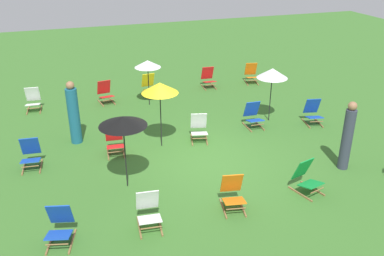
% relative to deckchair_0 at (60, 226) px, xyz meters
% --- Properties ---
extents(ground_plane, '(40.00, 40.00, 0.00)m').
position_rel_deckchair_0_xyz_m(ground_plane, '(3.92, 2.16, -0.37)').
color(ground_plane, '#386B28').
extents(deckchair_0, '(0.65, 0.86, 0.83)m').
position_rel_deckchair_0_xyz_m(deckchair_0, '(0.00, 0.00, 0.00)').
color(deckchair_0, olive).
rests_on(deckchair_0, ground).
extents(deckchair_1, '(0.54, 0.80, 0.83)m').
position_rel_deckchair_0_xyz_m(deckchair_1, '(-0.57, 7.64, 0.00)').
color(deckchair_1, olive).
rests_on(deckchair_1, ground).
extents(deckchair_2, '(0.61, 0.84, 0.83)m').
position_rel_deckchair_0_xyz_m(deckchair_2, '(3.76, -0.02, 0.00)').
color(deckchair_2, olive).
rests_on(deckchair_2, ground).
extents(deckchair_4, '(0.59, 0.82, 0.83)m').
position_rel_deckchair_0_xyz_m(deckchair_4, '(1.96, 7.60, 0.00)').
color(deckchair_4, olive).
rests_on(deckchair_4, ground).
extents(deckchair_5, '(0.65, 0.86, 0.83)m').
position_rel_deckchair_0_xyz_m(deckchair_5, '(4.21, 3.55, 0.00)').
color(deckchair_5, olive).
rests_on(deckchair_5, ground).
extents(deckchair_6, '(0.55, 0.80, 0.83)m').
position_rel_deckchair_0_xyz_m(deckchair_6, '(-0.59, 3.39, 0.00)').
color(deckchair_6, olive).
rests_on(deckchair_6, ground).
extents(deckchair_7, '(0.53, 0.79, 0.83)m').
position_rel_deckchair_0_xyz_m(deckchair_7, '(6.18, 8.04, 0.00)').
color(deckchair_7, olive).
rests_on(deckchair_7, ground).
extents(deckchair_8, '(0.54, 0.80, 0.83)m').
position_rel_deckchair_0_xyz_m(deckchair_8, '(1.66, 3.49, 0.00)').
color(deckchair_8, olive).
rests_on(deckchair_8, ground).
extents(deckchair_9, '(0.55, 0.80, 0.83)m').
position_rel_deckchair_0_xyz_m(deckchair_9, '(1.81, -0.07, 0.00)').
color(deckchair_9, olive).
rests_on(deckchair_9, ground).
extents(deckchair_10, '(0.55, 0.80, 0.83)m').
position_rel_deckchair_0_xyz_m(deckchair_10, '(3.69, 7.90, 0.00)').
color(deckchair_10, olive).
rests_on(deckchair_10, ground).
extents(deckchair_11, '(0.63, 0.84, 0.83)m').
position_rel_deckchair_0_xyz_m(deckchair_11, '(8.10, 8.00, 0.00)').
color(deckchair_11, olive).
rests_on(deckchair_11, ground).
extents(deckchair_12, '(0.66, 0.86, 0.83)m').
position_rel_deckchair_0_xyz_m(deckchair_12, '(5.71, 0.04, 0.00)').
color(deckchair_12, olive).
rests_on(deckchair_12, ground).
extents(deckchair_13, '(0.63, 0.84, 0.83)m').
position_rel_deckchair_0_xyz_m(deckchair_13, '(8.16, 3.52, 0.00)').
color(deckchair_13, olive).
rests_on(deckchair_13, ground).
extents(deckchair_14, '(0.50, 0.78, 0.83)m').
position_rel_deckchair_0_xyz_m(deckchair_14, '(6.19, 3.91, 0.00)').
color(deckchair_14, olive).
rests_on(deckchair_14, ground).
extents(umbrella_0, '(0.99, 0.99, 1.80)m').
position_rel_deckchair_0_xyz_m(umbrella_0, '(6.91, 4.18, 1.27)').
color(umbrella_0, black).
rests_on(umbrella_0, ground).
extents(umbrella_1, '(0.93, 0.93, 1.67)m').
position_rel_deckchair_0_xyz_m(umbrella_1, '(3.44, 6.84, 1.17)').
color(umbrella_1, black).
rests_on(umbrella_1, ground).
extents(umbrella_2, '(1.04, 1.04, 1.95)m').
position_rel_deckchair_0_xyz_m(umbrella_2, '(3.02, 3.50, 1.43)').
color(umbrella_2, black).
rests_on(umbrella_2, ground).
extents(umbrella_3, '(1.14, 1.14, 1.86)m').
position_rel_deckchair_0_xyz_m(umbrella_3, '(1.65, 1.63, 1.38)').
color(umbrella_3, black).
rests_on(umbrella_3, ground).
extents(person_0, '(0.39, 0.39, 1.89)m').
position_rel_deckchair_0_xyz_m(person_0, '(7.28, 0.70, 0.55)').
color(person_0, '#333847').
rests_on(person_0, ground).
extents(person_1, '(0.37, 0.37, 1.91)m').
position_rel_deckchair_0_xyz_m(person_1, '(0.66, 4.54, 0.54)').
color(person_1, '#195972').
rests_on(person_1, ground).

